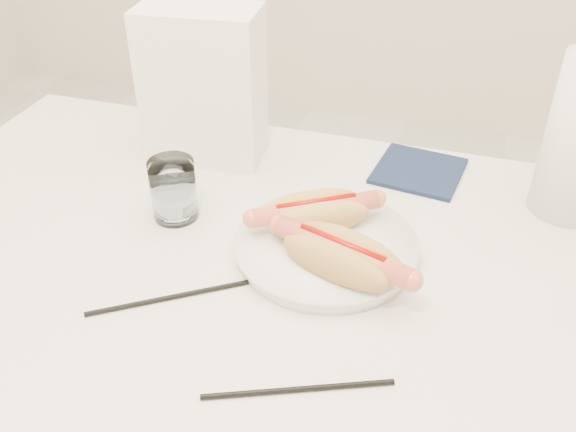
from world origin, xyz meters
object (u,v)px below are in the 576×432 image
(hotdog_right, at_px, (342,256))
(table, at_px, (252,293))
(napkin_box, at_px, (203,86))
(hotdog_left, at_px, (316,213))
(plate, at_px, (326,248))
(water_glass, at_px, (173,190))

(hotdog_right, bearing_deg, table, -165.39)
(napkin_box, bearing_deg, hotdog_left, -42.19)
(plate, relative_size, hotdog_left, 1.45)
(hotdog_right, bearing_deg, water_glass, -177.86)
(plate, bearing_deg, hotdog_left, 126.70)
(napkin_box, bearing_deg, water_glass, -87.23)
(hotdog_left, relative_size, napkin_box, 0.66)
(hotdog_right, distance_m, water_glass, 0.29)
(plate, bearing_deg, water_glass, 174.21)
(table, bearing_deg, hotdog_right, -3.40)
(hotdog_left, relative_size, hotdog_right, 0.87)
(table, relative_size, plate, 4.78)
(plate, distance_m, hotdog_left, 0.05)
(hotdog_left, distance_m, napkin_box, 0.32)
(hotdog_right, distance_m, napkin_box, 0.42)
(hotdog_right, height_order, napkin_box, napkin_box)
(hotdog_right, relative_size, napkin_box, 0.76)
(napkin_box, bearing_deg, plate, -44.08)
(plate, xyz_separation_m, hotdog_right, (0.03, -0.05, 0.04))
(table, relative_size, hotdog_right, 6.04)
(table, relative_size, hotdog_left, 6.96)
(hotdog_left, height_order, hotdog_right, hotdog_right)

